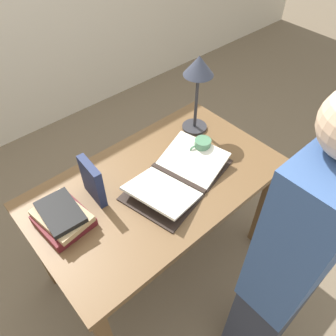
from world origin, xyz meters
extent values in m
plane|color=#70604C|center=(0.00, 0.00, 0.00)|extent=(12.00, 12.00, 0.00)
cube|color=brown|center=(0.00, 0.00, 0.74)|extent=(1.28, 0.75, 0.03)
cube|color=brown|center=(0.59, -0.33, 0.36)|extent=(0.06, 0.06, 0.72)
cube|color=brown|center=(-0.59, 0.33, 0.36)|extent=(0.06, 0.06, 0.72)
cube|color=brown|center=(0.59, 0.33, 0.36)|extent=(0.06, 0.06, 0.72)
cube|color=black|center=(0.09, -0.06, 0.77)|extent=(0.09, 0.32, 0.02)
cube|color=black|center=(-0.06, -0.09, 0.76)|extent=(0.33, 0.38, 0.01)
cube|color=black|center=(0.23, -0.03, 0.76)|extent=(0.33, 0.38, 0.01)
cube|color=silver|center=(-0.04, -0.09, 0.80)|extent=(0.31, 0.36, 0.08)
cube|color=silver|center=(0.22, -0.03, 0.80)|extent=(0.31, 0.36, 0.08)
cube|color=maroon|center=(-0.48, 0.08, 0.78)|extent=(0.22, 0.24, 0.05)
cube|color=tan|center=(-0.48, 0.08, 0.82)|extent=(0.21, 0.27, 0.03)
cube|color=black|center=(-0.48, 0.08, 0.84)|extent=(0.17, 0.23, 0.02)
cube|color=#1E284C|center=(-0.28, 0.12, 0.87)|extent=(0.05, 0.17, 0.22)
cylinder|color=#2D2D33|center=(0.44, 0.18, 0.77)|extent=(0.15, 0.15, 0.02)
cylinder|color=#2D2D33|center=(0.44, 0.18, 0.94)|extent=(0.02, 0.02, 0.34)
cone|color=#333847|center=(0.44, 0.18, 1.16)|extent=(0.16, 0.16, 0.10)
cylinder|color=#4C7F5B|center=(0.31, -0.01, 0.81)|extent=(0.09, 0.09, 0.10)
torus|color=#4C7F5B|center=(0.27, 0.01, 0.81)|extent=(0.05, 0.03, 0.05)
cube|color=#2D3342|center=(0.03, -0.73, 0.39)|extent=(0.31, 0.20, 0.77)
cube|color=#38568E|center=(0.03, -0.73, 1.10)|extent=(0.36, 0.20, 0.66)
camera|label=1|loc=(-0.69, -0.86, 1.99)|focal=35.00mm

